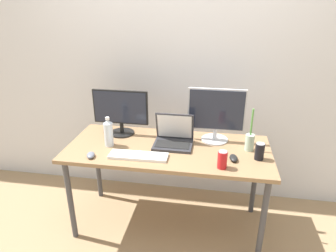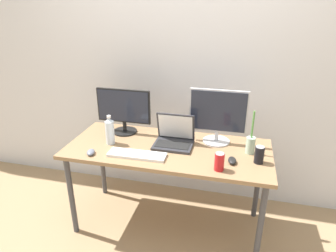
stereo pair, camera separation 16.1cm
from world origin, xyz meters
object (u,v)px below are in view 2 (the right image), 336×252
object	(u,v)px
mouse_by_laptop	(91,152)
monitor_left	(124,110)
work_desk	(168,155)
mouse_by_keyboard	(232,160)
keyboard_main	(137,155)
water_bottle	(110,131)
monitor_center	(218,115)
laptop_silver	(174,138)
soda_can_near_keyboard	(259,155)
soda_can_by_laptop	(219,162)
bamboo_vase	(251,144)

from	to	relation	value
mouse_by_laptop	monitor_left	bearing A→B (deg)	59.30
work_desk	mouse_by_keyboard	size ratio (longest dim) A/B	15.16
keyboard_main	water_bottle	world-z (taller)	water_bottle
mouse_by_keyboard	water_bottle	world-z (taller)	water_bottle
monitor_center	laptop_silver	world-z (taller)	monitor_center
soda_can_near_keyboard	soda_can_by_laptop	xyz separation A→B (m)	(-0.26, -0.16, 0.00)
water_bottle	soda_can_near_keyboard	size ratio (longest dim) A/B	1.89
laptop_silver	keyboard_main	bearing A→B (deg)	-131.52
work_desk	monitor_left	world-z (taller)	monitor_left
keyboard_main	monitor_left	bearing A→B (deg)	121.60
water_bottle	work_desk	bearing A→B (deg)	5.52
monitor_center	mouse_by_keyboard	distance (m)	0.40
monitor_center	bamboo_vase	size ratio (longest dim) A/B	1.35
laptop_silver	monitor_left	bearing A→B (deg)	164.51
mouse_by_laptop	monitor_center	bearing A→B (deg)	8.13
work_desk	keyboard_main	xyz separation A→B (m)	(-0.19, -0.19, 0.08)
work_desk	keyboard_main	bearing A→B (deg)	-134.62
work_desk	monitor_left	distance (m)	0.55
monitor_left	laptop_silver	size ratio (longest dim) A/B	1.55
work_desk	keyboard_main	size ratio (longest dim) A/B	3.66
monitor_center	water_bottle	size ratio (longest dim) A/B	1.89
water_bottle	keyboard_main	bearing A→B (deg)	-28.18
laptop_silver	keyboard_main	size ratio (longest dim) A/B	0.70
soda_can_by_laptop	laptop_silver	bearing A→B (deg)	141.48
monitor_left	soda_can_near_keyboard	world-z (taller)	monitor_left
soda_can_near_keyboard	soda_can_by_laptop	bearing A→B (deg)	-147.84
monitor_left	bamboo_vase	size ratio (longest dim) A/B	1.39
mouse_by_keyboard	mouse_by_laptop	xyz separation A→B (m)	(-1.03, -0.13, -0.00)
work_desk	soda_can_by_laptop	world-z (taller)	soda_can_by_laptop
mouse_by_laptop	soda_can_near_keyboard	bearing A→B (deg)	-10.04
monitor_center	mouse_by_keyboard	xyz separation A→B (m)	(0.14, -0.31, -0.21)
soda_can_near_keyboard	bamboo_vase	distance (m)	0.15
monitor_left	work_desk	bearing A→B (deg)	-23.75
mouse_by_laptop	bamboo_vase	size ratio (longest dim) A/B	0.29
laptop_silver	mouse_by_keyboard	distance (m)	0.50
laptop_silver	mouse_by_keyboard	size ratio (longest dim) A/B	2.90
soda_can_by_laptop	bamboo_vase	bearing A→B (deg)	55.77
mouse_by_keyboard	laptop_silver	bearing A→B (deg)	151.74
monitor_left	mouse_by_laptop	size ratio (longest dim) A/B	4.88
soda_can_by_laptop	mouse_by_laptop	bearing A→B (deg)	-179.63
mouse_by_laptop	soda_can_by_laptop	size ratio (longest dim) A/B	0.76
soda_can_near_keyboard	soda_can_by_laptop	size ratio (longest dim) A/B	1.00
laptop_silver	mouse_by_laptop	size ratio (longest dim) A/B	3.16
mouse_by_keyboard	water_bottle	bearing A→B (deg)	168.63
keyboard_main	water_bottle	xyz separation A→B (m)	(-0.27, 0.15, 0.10)
soda_can_by_laptop	bamboo_vase	distance (m)	0.36
work_desk	monitor_left	size ratio (longest dim) A/B	3.38
keyboard_main	mouse_by_keyboard	distance (m)	0.69
laptop_silver	mouse_by_laptop	world-z (taller)	laptop_silver
water_bottle	monitor_left	bearing A→B (deg)	83.18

